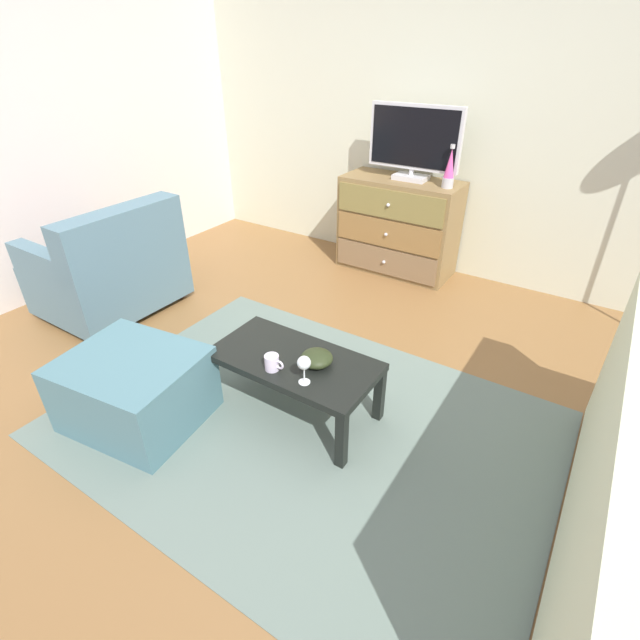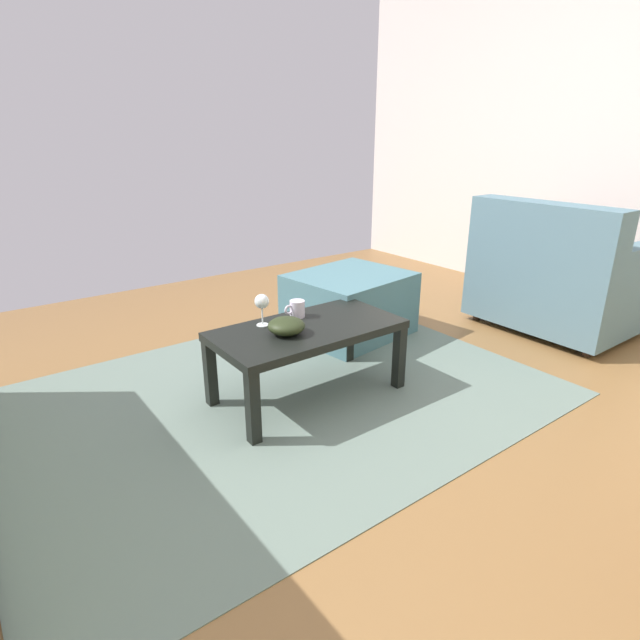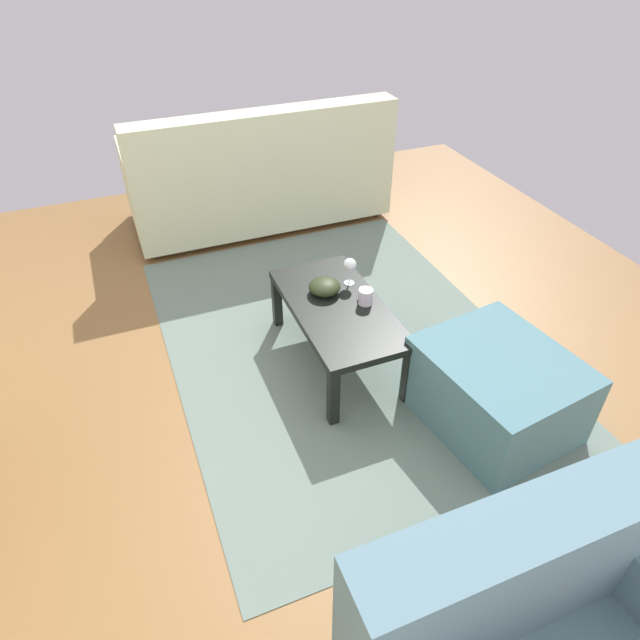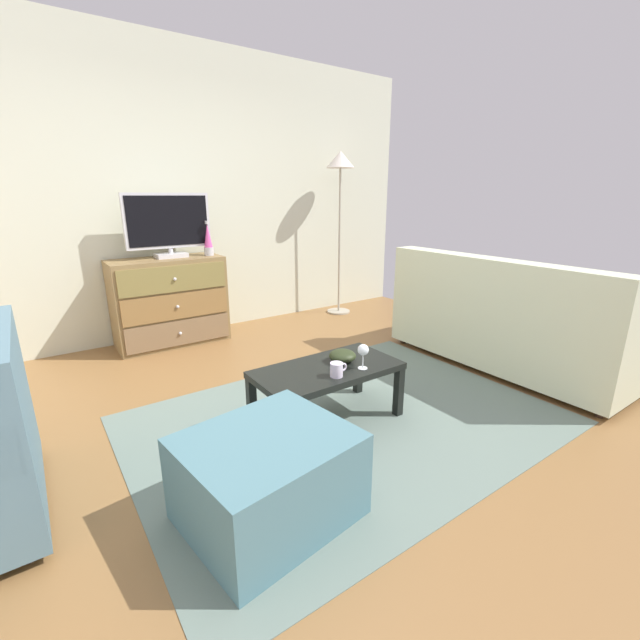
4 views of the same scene
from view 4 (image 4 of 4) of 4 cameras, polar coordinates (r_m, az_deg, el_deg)
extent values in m
cube|color=brown|center=(2.84, -2.16, -13.42)|extent=(5.56, 5.02, 0.05)
cube|color=beige|center=(4.54, -18.81, 15.79)|extent=(5.56, 0.12, 2.79)
cube|color=slate|center=(2.78, 3.69, -13.38)|extent=(2.60, 1.90, 0.01)
cube|color=olive|center=(4.28, -19.77, 2.40)|extent=(1.02, 0.45, 0.83)
cube|color=olive|center=(4.14, -18.53, -1.68)|extent=(0.96, 0.02, 0.24)
sphere|color=silver|center=(4.12, -18.46, -1.74)|extent=(0.03, 0.03, 0.03)
cube|color=olive|center=(4.07, -18.86, 1.76)|extent=(0.96, 0.02, 0.24)
sphere|color=silver|center=(4.05, -18.79, 1.71)|extent=(0.03, 0.03, 0.03)
cube|color=olive|center=(4.01, -19.20, 5.31)|extent=(0.96, 0.02, 0.24)
sphere|color=silver|center=(4.00, -19.13, 5.27)|extent=(0.03, 0.03, 0.03)
cube|color=silver|center=(4.24, -19.57, 8.29)|extent=(0.28, 0.18, 0.04)
cylinder|color=silver|center=(4.24, -19.63, 8.89)|extent=(0.04, 0.04, 0.05)
cube|color=silver|center=(4.21, -20.00, 12.57)|extent=(0.78, 0.05, 0.50)
cube|color=black|center=(4.19, -19.90, 12.56)|extent=(0.73, 0.01, 0.45)
cylinder|color=#B7B7BC|center=(4.28, -14.88, 9.02)|extent=(0.09, 0.09, 0.08)
cone|color=#D84C99|center=(4.26, -15.03, 11.02)|extent=(0.08, 0.08, 0.22)
cylinder|color=#B7B7BC|center=(4.25, -15.15, 12.69)|extent=(0.04, 0.04, 0.03)
cube|color=black|center=(2.66, -9.28, -11.10)|extent=(0.05, 0.05, 0.33)
cube|color=black|center=(3.08, 5.21, -6.94)|extent=(0.05, 0.05, 0.33)
cube|color=black|center=(2.35, -4.72, -15.03)|extent=(0.05, 0.05, 0.33)
cube|color=black|center=(2.82, 10.64, -9.57)|extent=(0.05, 0.05, 0.33)
cube|color=black|center=(2.62, 1.01, -6.84)|extent=(0.91, 0.47, 0.04)
cylinder|color=silver|center=(2.61, 5.81, -6.53)|extent=(0.06, 0.06, 0.00)
cylinder|color=silver|center=(2.59, 5.84, -5.57)|extent=(0.01, 0.01, 0.09)
sphere|color=silver|center=(2.56, 5.89, -4.06)|extent=(0.07, 0.07, 0.07)
cylinder|color=silver|center=(2.47, 2.25, -6.77)|extent=(0.08, 0.08, 0.08)
torus|color=silver|center=(2.50, 3.17, -6.42)|extent=(0.05, 0.01, 0.05)
ellipsoid|color=#252F18|center=(2.69, 3.07, -4.89)|extent=(0.17, 0.17, 0.08)
cylinder|color=#332319|center=(4.71, 17.08, -1.04)|extent=(0.05, 0.05, 0.05)
cylinder|color=#332319|center=(3.35, 33.79, -10.51)|extent=(0.05, 0.05, 0.05)
cylinder|color=#332319|center=(4.21, 11.24, -2.70)|extent=(0.05, 0.05, 0.05)
cube|color=beige|center=(3.91, 24.33, -1.91)|extent=(0.85, 1.93, 0.41)
cube|color=beige|center=(3.53, 22.43, 3.88)|extent=(0.20, 1.93, 0.48)
cube|color=beige|center=(4.34, 14.62, 4.90)|extent=(0.81, 0.12, 0.20)
cylinder|color=tan|center=(4.06, 27.20, 2.52)|extent=(0.16, 0.40, 0.16)
cylinder|color=#332319|center=(2.89, -35.18, -15.02)|extent=(0.05, 0.05, 0.05)
cylinder|color=#332319|center=(2.23, -34.79, -24.72)|extent=(0.05, 0.05, 0.05)
cube|color=slate|center=(1.98, -7.06, -20.46)|extent=(0.77, 0.69, 0.40)
cylinder|color=#A59E8C|center=(5.21, 2.53, 1.20)|extent=(0.28, 0.28, 0.02)
cylinder|color=#A59E8C|center=(5.06, 2.65, 10.47)|extent=(0.02, 0.02, 1.67)
cone|color=silver|center=(5.04, 2.80, 20.99)|extent=(0.32, 0.32, 0.18)
camera|label=1|loc=(2.70, 51.82, 20.41)|focal=26.11mm
camera|label=2|loc=(4.69, 0.63, 14.83)|focal=28.60mm
camera|label=3|loc=(3.08, -53.63, 23.47)|focal=31.27mm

